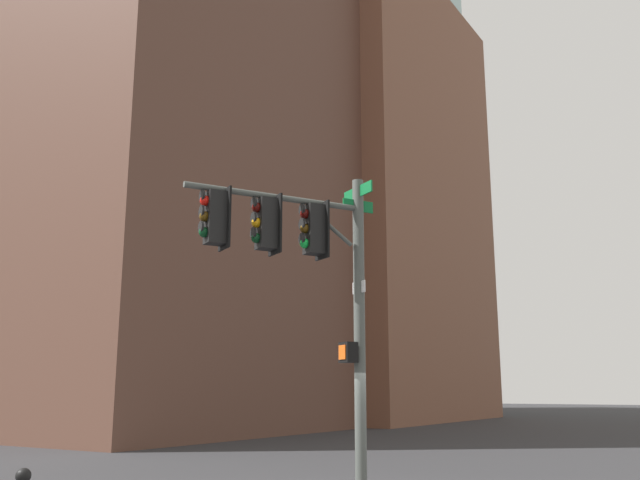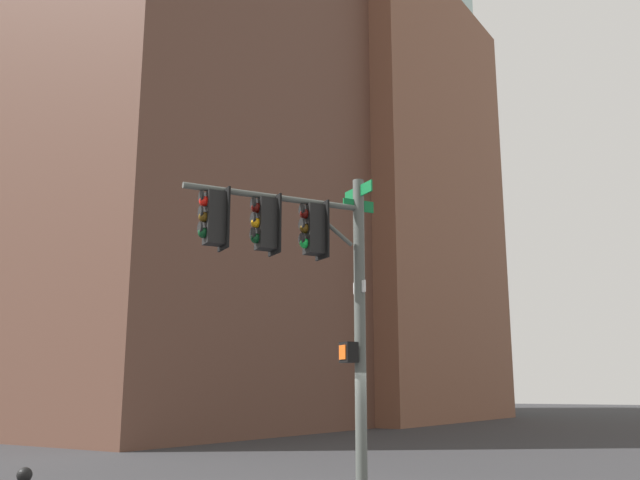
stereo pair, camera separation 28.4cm
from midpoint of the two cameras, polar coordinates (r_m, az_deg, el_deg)
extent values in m
cylinder|color=#4C514C|center=(14.08, 2.67, -7.80)|extent=(0.23, 0.23, 6.47)
cylinder|color=#4C514C|center=(13.69, -4.17, 3.51)|extent=(3.30, 1.96, 0.12)
cylinder|color=#4C514C|center=(14.09, 0.24, 1.13)|extent=(0.94, 0.59, 0.75)
cube|color=#0F6B33|center=(14.62, 2.56, 3.94)|extent=(0.57, 0.96, 0.24)
cube|color=#0F6B33|center=(14.54, 2.57, 2.81)|extent=(0.64, 0.38, 0.24)
cube|color=white|center=(14.19, 2.63, -3.88)|extent=(0.25, 0.41, 0.24)
cube|color=black|center=(13.90, -1.08, 0.85)|extent=(0.46, 0.46, 1.00)
cube|color=black|center=(13.98, -0.39, 0.77)|extent=(0.30, 0.49, 1.16)
sphere|color=#470A07|center=(13.88, -1.83, 2.15)|extent=(0.20, 0.20, 0.20)
cylinder|color=black|center=(13.87, -2.07, 2.54)|extent=(0.15, 0.22, 0.23)
sphere|color=#4C330A|center=(13.80, -1.84, 0.94)|extent=(0.20, 0.20, 0.20)
cylinder|color=black|center=(13.80, -2.08, 1.34)|extent=(0.15, 0.22, 0.23)
sphere|color=green|center=(13.74, -1.85, -0.27)|extent=(0.20, 0.20, 0.20)
cylinder|color=black|center=(13.73, -2.09, 0.12)|extent=(0.15, 0.22, 0.23)
cube|color=black|center=(13.46, -5.01, 1.32)|extent=(0.46, 0.46, 1.00)
cube|color=black|center=(13.54, -4.27, 1.23)|extent=(0.30, 0.49, 1.16)
sphere|color=#470A07|center=(13.46, -5.79, 2.66)|extent=(0.20, 0.20, 0.20)
cylinder|color=black|center=(13.46, -6.04, 3.06)|extent=(0.15, 0.22, 0.23)
sphere|color=#F29E0C|center=(13.39, -5.82, 1.42)|extent=(0.20, 0.20, 0.20)
cylinder|color=black|center=(13.38, -6.06, 1.82)|extent=(0.15, 0.22, 0.23)
sphere|color=#0A3819|center=(13.32, -5.84, 0.16)|extent=(0.20, 0.20, 0.20)
cylinder|color=black|center=(13.32, -6.09, 0.57)|extent=(0.15, 0.22, 0.23)
cube|color=black|center=(13.10, -9.18, 1.81)|extent=(0.46, 0.46, 1.00)
cube|color=black|center=(13.16, -8.40, 1.72)|extent=(0.30, 0.49, 1.16)
sphere|color=red|center=(13.11, -9.98, 3.18)|extent=(0.20, 0.20, 0.20)
cylinder|color=black|center=(13.12, -10.23, 3.59)|extent=(0.15, 0.22, 0.23)
sphere|color=#4C330A|center=(13.04, -10.03, 1.91)|extent=(0.20, 0.20, 0.20)
cylinder|color=black|center=(13.04, -10.28, 2.33)|extent=(0.15, 0.22, 0.23)
sphere|color=#0A3819|center=(12.97, -10.08, 0.62)|extent=(0.20, 0.20, 0.20)
cylinder|color=black|center=(12.97, -10.33, 1.04)|extent=(0.15, 0.22, 0.23)
cube|color=black|center=(13.93, 1.74, -9.17)|extent=(0.40, 0.44, 0.40)
cube|color=#EA5914|center=(13.86, 1.24, -9.16)|extent=(0.14, 0.23, 0.28)
sphere|color=black|center=(13.52, -23.67, -17.24)|extent=(0.26, 0.26, 0.26)
cube|color=brown|center=(55.52, 2.56, 2.91)|extent=(20.55, 15.96, 33.15)
cube|color=#9EC6C1|center=(69.32, -2.86, 15.57)|extent=(29.27, 24.74, 68.77)
cube|color=brown|center=(72.65, -0.34, 1.64)|extent=(23.56, 19.73, 38.95)
camera|label=1|loc=(0.14, -90.58, 0.13)|focal=39.15mm
camera|label=2|loc=(0.14, 89.42, -0.13)|focal=39.15mm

